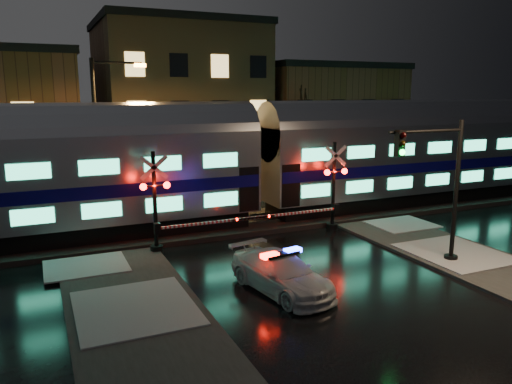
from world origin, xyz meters
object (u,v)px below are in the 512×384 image
(crossing_signal_right, at_px, (328,195))
(crossing_signal_left, at_px, (164,211))
(traffic_light, at_px, (440,190))
(streetlight, at_px, (101,129))
(police_car, at_px, (281,273))

(crossing_signal_right, height_order, crossing_signal_left, crossing_signal_right)
(traffic_light, height_order, streetlight, streetlight)
(police_car, distance_m, streetlight, 13.65)
(police_car, xyz_separation_m, traffic_light, (6.57, -0.14, 2.33))
(crossing_signal_right, bearing_deg, traffic_light, -78.10)
(streetlight, bearing_deg, crossing_signal_right, -35.49)
(police_car, bearing_deg, traffic_light, -11.39)
(traffic_light, bearing_deg, streetlight, 128.79)
(police_car, relative_size, crossing_signal_left, 0.77)
(crossing_signal_right, bearing_deg, police_car, -133.24)
(police_car, relative_size, traffic_light, 0.83)
(traffic_light, bearing_deg, crossing_signal_left, 145.94)
(police_car, distance_m, crossing_signal_left, 6.33)
(traffic_light, bearing_deg, police_car, 177.26)
(streetlight, bearing_deg, traffic_light, -49.70)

